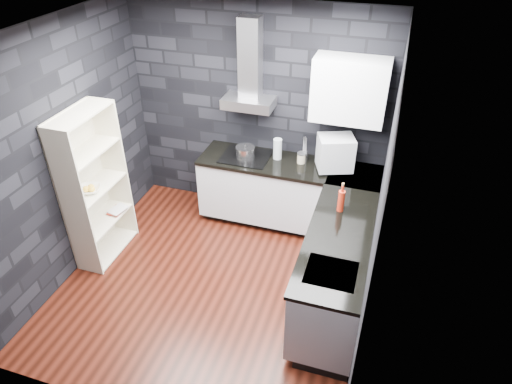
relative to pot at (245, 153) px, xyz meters
The scene contains 28 objects.
ground 1.59m from the pot, 88.12° to the right, with size 3.20×3.20×0.00m, color #40150C.
ceiling 2.13m from the pot, 88.12° to the right, with size 3.20×3.20×0.00m, color silver.
wall_back 0.53m from the pot, 83.60° to the left, with size 3.20×0.05×2.70m, color black.
wall_front 2.91m from the pot, 89.18° to the right, with size 3.20×0.05×2.70m, color black.
wall_left 2.06m from the pot, 141.58° to the right, with size 0.05×3.20×2.70m, color black.
wall_right 2.12m from the pot, 37.01° to the right, with size 0.05×3.20×2.70m, color black.
toekick_back 1.08m from the pot, ahead, with size 2.18×0.50×0.10m, color black.
toekick_right 2.03m from the pot, 39.93° to the right, with size 0.50×1.78×0.10m, color black.
counter_back_cab 0.74m from the pot, ahead, with size 2.20×0.60×0.76m, color silver.
counter_right_cab 1.84m from the pot, 40.76° to the right, with size 0.60×1.80×0.76m, color silver.
counter_back_top 0.55m from the pot, ahead, with size 2.20×0.62×0.04m, color black.
counter_right_top 1.77m from the pot, 40.97° to the right, with size 0.62×1.80×0.04m, color black.
counter_corner_top 1.35m from the pot, ahead, with size 0.62×0.62×0.04m, color black.
hood_body 0.61m from the pot, 92.85° to the left, with size 0.60×0.34×0.12m, color #A4A3A8.
hood_chimney 1.12m from the pot, 92.04° to the left, with size 0.24×0.20×0.90m, color #A4A3A8.
upper_cabinet 1.45m from the pot, ahead, with size 0.80×0.35×0.70m, color white.
cooktop 0.08m from the pot, 101.20° to the left, with size 0.58×0.50×0.01m, color black.
sink_rim 2.13m from the pot, 51.00° to the right, with size 0.44×0.40×0.01m, color #A4A3A8.
pot is the anchor object (origin of this frame).
glass_vase 0.40m from the pot, 19.05° to the left, with size 0.11×0.11×0.26m, color #B4BDC1.
storage_jar 0.68m from the pot, ahead, with size 0.10×0.10×0.12m, color tan.
utensil_crock 0.71m from the pot, 14.04° to the left, with size 0.09×0.09×0.12m, color silver.
appliance_garage 1.09m from the pot, ahead, with size 0.40×0.31×0.40m, color silver.
red_bottle 1.47m from the pot, 29.70° to the right, with size 0.07×0.07×0.23m, color #B12612.
bookshelf 1.78m from the pot, 140.91° to the right, with size 0.34×0.80×1.80m, color beige.
fruit_bowl 1.84m from the pot, 138.68° to the right, with size 0.24×0.24×0.06m, color white.
book_red 1.72m from the pot, 145.71° to the right, with size 0.15×0.02×0.21m, color maroon.
book_second 1.69m from the pot, 146.16° to the right, with size 0.16×0.02×0.22m, color #B2B2B2.
Camera 1 is at (1.55, -3.35, 3.67)m, focal length 32.00 mm.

